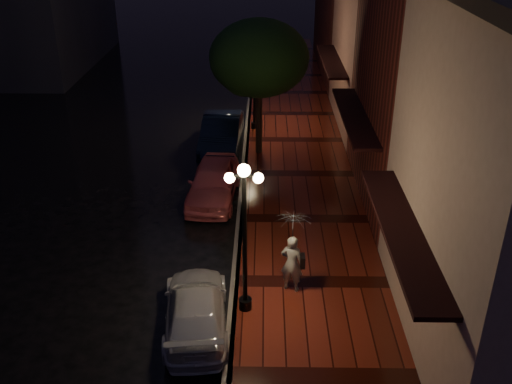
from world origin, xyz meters
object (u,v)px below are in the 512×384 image
(navy_car, at_px, (222,134))
(silver_car, at_px, (196,309))
(streetlamp_near, at_px, (244,231))
(streetlamp_far, at_px, (254,79))
(parking_meter, at_px, (245,184))
(pink_car, at_px, (213,182))
(street_tree, at_px, (259,60))
(woman_with_umbrella, at_px, (293,241))

(navy_car, distance_m, silver_car, 12.17)
(streetlamp_near, bearing_deg, silver_car, -154.14)
(streetlamp_far, bearing_deg, parking_meter, -91.47)
(streetlamp_near, height_order, streetlamp_far, same)
(parking_meter, bearing_deg, pink_car, 139.43)
(street_tree, relative_size, navy_car, 1.21)
(silver_car, bearing_deg, woman_with_umbrella, -155.17)
(streetlamp_far, relative_size, woman_with_umbrella, 1.76)
(woman_with_umbrella, bearing_deg, street_tree, -65.36)
(streetlamp_far, distance_m, silver_car, 14.81)
(pink_car, relative_size, woman_with_umbrella, 1.75)
(street_tree, xyz_separation_m, silver_car, (-1.53, -11.61, -3.66))
(streetlamp_far, height_order, silver_car, streetlamp_far)
(streetlamp_near, distance_m, pink_car, 7.11)
(silver_car, bearing_deg, pink_car, -94.63)
(navy_car, xyz_separation_m, parking_meter, (1.24, -5.32, 0.09))
(streetlamp_near, distance_m, streetlamp_far, 14.00)
(navy_car, height_order, parking_meter, navy_car)
(streetlamp_near, height_order, street_tree, street_tree)
(streetlamp_far, bearing_deg, pink_car, -100.97)
(streetlamp_far, relative_size, pink_car, 1.01)
(navy_car, bearing_deg, pink_car, -87.93)
(streetlamp_far, height_order, street_tree, street_tree)
(woman_with_umbrella, bearing_deg, pink_car, -46.30)
(pink_car, bearing_deg, woman_with_umbrella, -61.47)
(silver_car, distance_m, woman_with_umbrella, 3.20)
(pink_car, distance_m, silver_car, 7.34)
(streetlamp_near, xyz_separation_m, woman_with_umbrella, (1.29, 0.89, -0.83))
(navy_car, bearing_deg, parking_meter, -75.15)
(navy_car, height_order, woman_with_umbrella, woman_with_umbrella)
(navy_car, relative_size, parking_meter, 4.00)
(woman_with_umbrella, bearing_deg, navy_car, -56.83)
(woman_with_umbrella, height_order, parking_meter, woman_with_umbrella)
(silver_car, relative_size, parking_meter, 3.37)
(woman_with_umbrella, relative_size, parking_meter, 2.04)
(streetlamp_near, relative_size, parking_meter, 3.60)
(woman_with_umbrella, bearing_deg, streetlamp_near, 53.59)
(pink_car, bearing_deg, street_tree, 72.31)
(streetlamp_near, distance_m, silver_car, 2.46)
(street_tree, xyz_separation_m, navy_car, (-1.70, 0.56, -3.46))
(streetlamp_near, distance_m, street_tree, 11.12)
(pink_car, height_order, parking_meter, pink_car)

